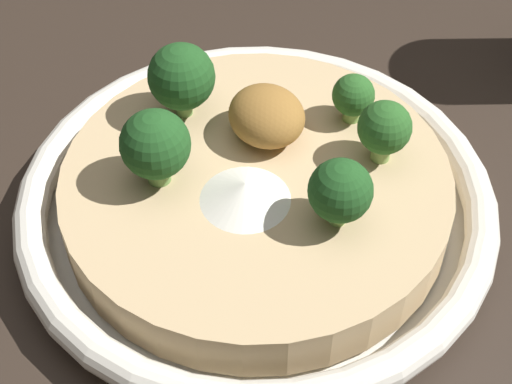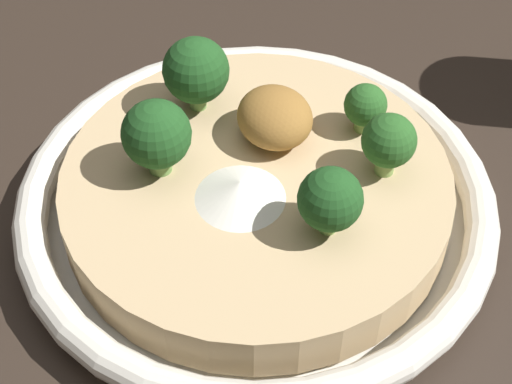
{
  "view_description": "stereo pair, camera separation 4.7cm",
  "coord_description": "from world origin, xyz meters",
  "px_view_note": "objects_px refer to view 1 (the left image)",
  "views": [
    {
      "loc": [
        -0.28,
        0.16,
        0.37
      ],
      "look_at": [
        0.0,
        0.0,
        0.02
      ],
      "focal_mm": 55.0,
      "sensor_mm": 36.0,
      "label": 1
    },
    {
      "loc": [
        -0.3,
        0.12,
        0.37
      ],
      "look_at": [
        0.0,
        0.0,
        0.02
      ],
      "focal_mm": 55.0,
      "sensor_mm": 36.0,
      "label": 2
    }
  ],
  "objects_px": {
    "broccoli_front_right": "(353,96)",
    "risotto_bowl": "(256,198)",
    "broccoli_front": "(385,129)",
    "broccoli_right": "(181,77)",
    "broccoli_back": "(155,145)",
    "broccoli_front_left": "(340,191)"
  },
  "relations": [
    {
      "from": "broccoli_front",
      "to": "broccoli_right",
      "type": "distance_m",
      "value": 0.13
    },
    {
      "from": "broccoli_front_right",
      "to": "broccoli_back",
      "type": "bearing_deg",
      "value": 84.18
    },
    {
      "from": "broccoli_front_right",
      "to": "risotto_bowl",
      "type": "bearing_deg",
      "value": 98.91
    },
    {
      "from": "broccoli_right",
      "to": "broccoli_front",
      "type": "bearing_deg",
      "value": -139.21
    },
    {
      "from": "broccoli_front",
      "to": "broccoli_front_left",
      "type": "relative_size",
      "value": 0.95
    },
    {
      "from": "broccoli_back",
      "to": "broccoli_front_left",
      "type": "bearing_deg",
      "value": -138.02
    },
    {
      "from": "risotto_bowl",
      "to": "broccoli_front_right",
      "type": "relative_size",
      "value": 8.93
    },
    {
      "from": "risotto_bowl",
      "to": "broccoli_front",
      "type": "distance_m",
      "value": 0.09
    },
    {
      "from": "broccoli_front",
      "to": "broccoli_right",
      "type": "bearing_deg",
      "value": 40.79
    },
    {
      "from": "broccoli_front_right",
      "to": "broccoli_front_left",
      "type": "height_order",
      "value": "broccoli_front_left"
    },
    {
      "from": "broccoli_front_right",
      "to": "broccoli_front_left",
      "type": "bearing_deg",
      "value": 139.89
    },
    {
      "from": "risotto_bowl",
      "to": "broccoli_front",
      "type": "relative_size",
      "value": 7.15
    },
    {
      "from": "broccoli_front",
      "to": "broccoli_right",
      "type": "height_order",
      "value": "broccoli_right"
    },
    {
      "from": "broccoli_front_left",
      "to": "broccoli_right",
      "type": "xyz_separation_m",
      "value": [
        0.12,
        0.03,
        0.0
      ]
    },
    {
      "from": "broccoli_right",
      "to": "broccoli_back",
      "type": "relative_size",
      "value": 1.03
    },
    {
      "from": "broccoli_right",
      "to": "broccoli_back",
      "type": "distance_m",
      "value": 0.06
    },
    {
      "from": "broccoli_right",
      "to": "broccoli_front_right",
      "type": "bearing_deg",
      "value": -123.43
    },
    {
      "from": "broccoli_front_right",
      "to": "broccoli_back",
      "type": "relative_size",
      "value": 0.67
    },
    {
      "from": "risotto_bowl",
      "to": "broccoli_right",
      "type": "distance_m",
      "value": 0.09
    },
    {
      "from": "risotto_bowl",
      "to": "broccoli_front_right",
      "type": "bearing_deg",
      "value": -81.09
    },
    {
      "from": "broccoli_front",
      "to": "broccoli_right",
      "type": "relative_size",
      "value": 0.81
    },
    {
      "from": "broccoli_front_right",
      "to": "broccoli_front_left",
      "type": "distance_m",
      "value": 0.09
    }
  ]
}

